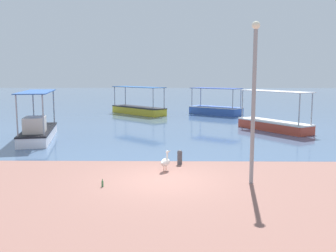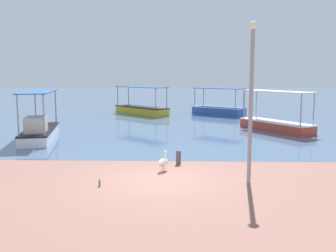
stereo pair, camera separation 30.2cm
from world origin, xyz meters
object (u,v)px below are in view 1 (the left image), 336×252
at_px(fishing_boat_far_left, 38,130).
at_px(fishing_boat_near_left, 216,109).
at_px(glass_bottle, 102,184).
at_px(fishing_boat_far_right, 138,109).
at_px(mooring_bollard, 180,157).
at_px(lamp_post, 254,94).
at_px(pelican, 165,162).
at_px(fishing_boat_near_right, 274,123).

bearing_deg(fishing_boat_far_left, fishing_boat_near_left, 50.12).
bearing_deg(glass_bottle, fishing_boat_far_right, 92.35).
relative_size(mooring_bollard, glass_bottle, 2.30).
height_order(fishing_boat_far_right, lamp_post, lamp_post).
xyz_separation_m(fishing_boat_far_right, fishing_boat_near_left, (7.40, -0.24, 0.00)).
distance_m(fishing_boat_far_right, pelican, 21.61).
height_order(lamp_post, glass_bottle, lamp_post).
xyz_separation_m(lamp_post, mooring_bollard, (-2.46, 2.73, -2.79)).
bearing_deg(fishing_boat_near_right, mooring_bollard, -123.99).
relative_size(fishing_boat_near_right, mooring_bollard, 8.82).
height_order(fishing_boat_far_left, pelican, fishing_boat_far_left).
xyz_separation_m(fishing_boat_near_left, glass_bottle, (-6.44, -23.26, -0.43)).
bearing_deg(fishing_boat_far_right, pelican, -81.87).
height_order(fishing_boat_near_right, fishing_boat_near_left, fishing_boat_near_right).
bearing_deg(fishing_boat_near_left, fishing_boat_far_right, 178.14).
bearing_deg(fishing_boat_far_left, mooring_bollard, -35.53).
bearing_deg(lamp_post, fishing_boat_near_left, 86.74).
xyz_separation_m(pelican, glass_bottle, (-2.09, -2.10, -0.27)).
bearing_deg(fishing_boat_near_left, lamp_post, -93.26).
bearing_deg(lamp_post, fishing_boat_far_right, 104.87).
xyz_separation_m(fishing_boat_near_right, fishing_boat_near_left, (-2.80, 10.30, 0.01)).
height_order(fishing_boat_near_right, glass_bottle, fishing_boat_near_right).
height_order(fishing_boat_far_right, fishing_boat_near_right, fishing_boat_near_right).
relative_size(fishing_boat_far_right, glass_bottle, 21.23).
relative_size(fishing_boat_near_right, fishing_boat_far_left, 0.88).
bearing_deg(fishing_boat_near_right, fishing_boat_far_right, 134.03).
bearing_deg(lamp_post, fishing_boat_near_right, 71.80).
xyz_separation_m(fishing_boat_near_right, mooring_bollard, (-6.55, -9.72, -0.19)).
distance_m(fishing_boat_near_right, glass_bottle, 15.91).
relative_size(fishing_boat_far_right, fishing_boat_far_left, 0.92).
height_order(fishing_boat_near_left, glass_bottle, fishing_boat_near_left).
distance_m(fishing_boat_far_left, fishing_boat_near_left, 18.53).
bearing_deg(glass_bottle, mooring_bollard, 50.40).
bearing_deg(fishing_boat_far_right, mooring_bollard, -79.81).
relative_size(fishing_boat_far_right, lamp_post, 1.03).
bearing_deg(fishing_boat_far_right, fishing_boat_near_right, -45.97).
distance_m(fishing_boat_near_right, fishing_boat_near_left, 10.68).
xyz_separation_m(fishing_boat_near_left, pelican, (-4.34, -21.16, -0.16)).
relative_size(lamp_post, mooring_bollard, 8.92).
bearing_deg(mooring_bollard, fishing_boat_far_right, 100.19).
distance_m(fishing_boat_far_right, lamp_post, 23.93).
bearing_deg(mooring_bollard, pelican, -117.33).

